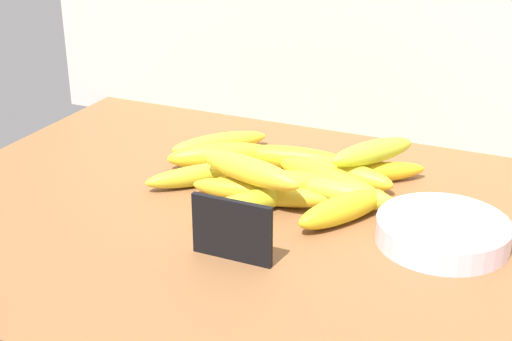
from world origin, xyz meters
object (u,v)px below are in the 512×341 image
(banana_8, at_px, (291,158))
(banana_9, at_px, (202,175))
(fruit_bowl, at_px, (443,232))
(banana_10, at_px, (346,174))
(banana_1, at_px, (221,155))
(banana_4, at_px, (342,193))
(banana_11, at_px, (259,192))
(banana_12, at_px, (373,152))
(chalkboard_sign, at_px, (232,232))
(banana_2, at_px, (344,209))
(banana_13, at_px, (250,170))
(banana_6, at_px, (328,179))
(banana_3, at_px, (247,203))
(banana_7, at_px, (278,184))
(banana_5, at_px, (220,143))
(banana_0, at_px, (370,173))

(banana_8, relative_size, banana_9, 1.07)
(fruit_bowl, xyz_separation_m, banana_10, (-0.18, 0.12, 0.00))
(banana_1, distance_m, banana_4, 0.23)
(banana_1, height_order, banana_11, banana_1)
(fruit_bowl, relative_size, banana_12, 1.13)
(fruit_bowl, bearing_deg, chalkboard_sign, -147.30)
(chalkboard_sign, height_order, banana_12, chalkboard_sign)
(chalkboard_sign, xyz_separation_m, banana_8, (-0.04, 0.30, -0.02))
(banana_10, bearing_deg, banana_2, -73.54)
(banana_4, xyz_separation_m, banana_12, (0.02, 0.10, 0.03))
(banana_2, xyz_separation_m, banana_13, (-0.14, -0.00, 0.04))
(banana_6, bearing_deg, banana_8, 144.70)
(banana_3, relative_size, banana_13, 0.97)
(banana_2, xyz_separation_m, banana_8, (-0.14, 0.15, -0.00))
(banana_3, bearing_deg, banana_8, 91.25)
(banana_2, relative_size, banana_3, 0.93)
(banana_4, xyz_separation_m, banana_7, (-0.10, -0.01, 0.00))
(banana_6, height_order, banana_7, same)
(banana_1, xyz_separation_m, banana_12, (0.24, 0.04, 0.03))
(banana_10, xyz_separation_m, banana_11, (-0.10, -0.12, -0.00))
(banana_3, distance_m, banana_9, 0.13)
(banana_5, height_order, banana_8, banana_8)
(banana_1, relative_size, banana_4, 1.08)
(banana_7, relative_size, banana_11, 0.94)
(banana_6, bearing_deg, banana_2, -58.14)
(banana_13, bearing_deg, chalkboard_sign, -73.39)
(banana_1, distance_m, banana_10, 0.21)
(banana_1, distance_m, banana_8, 0.12)
(banana_0, relative_size, banana_1, 1.04)
(banana_9, bearing_deg, banana_0, 25.69)
(banana_6, height_order, banana_10, banana_6)
(banana_9, relative_size, banana_12, 1.17)
(banana_2, relative_size, banana_8, 0.83)
(banana_0, bearing_deg, banana_11, -132.62)
(banana_7, bearing_deg, banana_6, 36.99)
(fruit_bowl, height_order, banana_8, banana_8)
(chalkboard_sign, distance_m, banana_7, 0.20)
(banana_0, bearing_deg, banana_4, -99.20)
(banana_10, distance_m, banana_12, 0.05)
(banana_7, bearing_deg, banana_11, -114.20)
(banana_8, bearing_deg, banana_12, 0.82)
(banana_3, height_order, banana_11, banana_11)
(banana_0, height_order, banana_6, banana_6)
(banana_5, relative_size, banana_10, 1.08)
(banana_3, xyz_separation_m, banana_4, (0.12, 0.09, 0.00))
(banana_3, height_order, banana_10, banana_10)
(banana_2, xyz_separation_m, banana_11, (-0.13, 0.00, -0.00))
(banana_9, xyz_separation_m, banana_10, (0.21, 0.09, 0.00))
(chalkboard_sign, distance_m, banana_2, 0.19)
(banana_0, xyz_separation_m, banana_6, (-0.05, -0.06, 0.00))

